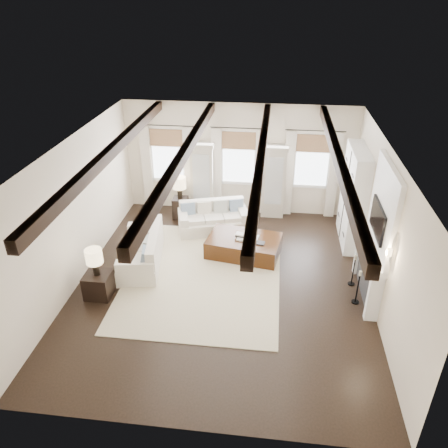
# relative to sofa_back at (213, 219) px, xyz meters

# --- Properties ---
(ground) EXTENTS (7.50, 7.50, 0.00)m
(ground) POSITION_rel_sofa_back_xyz_m (0.57, -2.46, -0.32)
(ground) COLOR black
(ground) RESTS_ON ground
(room_shell) EXTENTS (6.54, 7.54, 3.22)m
(room_shell) POSITION_rel_sofa_back_xyz_m (1.32, -1.57, 1.57)
(room_shell) COLOR #F0E2C9
(room_shell) RESTS_ON ground
(area_rug) EXTENTS (3.53, 4.47, 0.02)m
(area_rug) POSITION_rel_sofa_back_xyz_m (0.08, -2.21, -0.31)
(area_rug) COLOR beige
(area_rug) RESTS_ON ground
(sofa_back) EXTENTS (2.03, 1.34, 0.80)m
(sofa_back) POSITION_rel_sofa_back_xyz_m (0.00, 0.00, 0.00)
(sofa_back) COLOR white
(sofa_back) RESTS_ON ground
(sofa_left) EXTENTS (1.19, 2.10, 0.85)m
(sofa_left) POSITION_rel_sofa_back_xyz_m (-1.42, -1.87, 0.02)
(sofa_left) COLOR white
(sofa_left) RESTS_ON ground
(ottoman) EXTENTS (1.92, 1.38, 0.46)m
(ottoman) POSITION_rel_sofa_back_xyz_m (0.94, -1.16, -0.09)
(ottoman) COLOR black
(ottoman) RESTS_ON ground
(tray) EXTENTS (0.56, 0.46, 0.04)m
(tray) POSITION_rel_sofa_back_xyz_m (1.04, -1.17, 0.16)
(tray) COLOR white
(tray) RESTS_ON ottoman
(book_lower) EXTENTS (0.29, 0.24, 0.04)m
(book_lower) POSITION_rel_sofa_back_xyz_m (0.86, -1.12, 0.20)
(book_lower) COLOR #262628
(book_lower) RESTS_ON tray
(book_upper) EXTENTS (0.25, 0.20, 0.03)m
(book_upper) POSITION_rel_sofa_back_xyz_m (0.84, -1.13, 0.24)
(book_upper) COLOR beige
(book_upper) RESTS_ON book_lower
(book_loose) EXTENTS (0.27, 0.22, 0.03)m
(book_loose) POSITION_rel_sofa_back_xyz_m (1.33, -1.37, 0.16)
(book_loose) COLOR #262628
(book_loose) RESTS_ON ottoman
(side_table_front) EXTENTS (0.55, 0.55, 0.55)m
(side_table_front) POSITION_rel_sofa_back_xyz_m (-2.05, -3.19, -0.05)
(side_table_front) COLOR black
(side_table_front) RESTS_ON ground
(lamp_front) EXTENTS (0.36, 0.36, 0.62)m
(lamp_front) POSITION_rel_sofa_back_xyz_m (-2.05, -3.19, 0.65)
(lamp_front) COLOR black
(lamp_front) RESTS_ON side_table_front
(side_table_back) EXTENTS (0.41, 0.41, 0.62)m
(side_table_back) POSITION_rel_sofa_back_xyz_m (-1.03, 0.58, -0.01)
(side_table_back) COLOR black
(side_table_back) RESTS_ON ground
(lamp_back) EXTENTS (0.37, 0.37, 0.64)m
(lamp_back) POSITION_rel_sofa_back_xyz_m (-1.03, 0.58, 0.74)
(lamp_back) COLOR black
(lamp_back) RESTS_ON side_table_back
(candlestick_near) EXTENTS (0.16, 0.16, 0.80)m
(candlestick_near) POSITION_rel_sofa_back_xyz_m (3.47, -2.78, 0.01)
(candlestick_near) COLOR black
(candlestick_near) RESTS_ON ground
(candlestick_far) EXTENTS (0.16, 0.16, 0.77)m
(candlestick_far) POSITION_rel_sofa_back_xyz_m (3.47, -2.13, -0.00)
(candlestick_far) COLOR black
(candlestick_far) RESTS_ON ground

